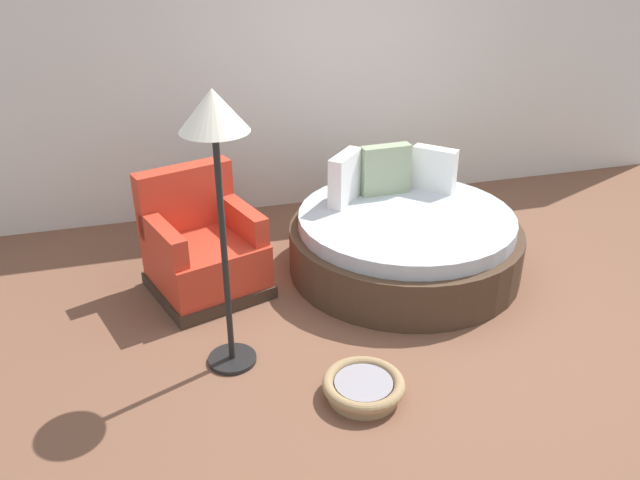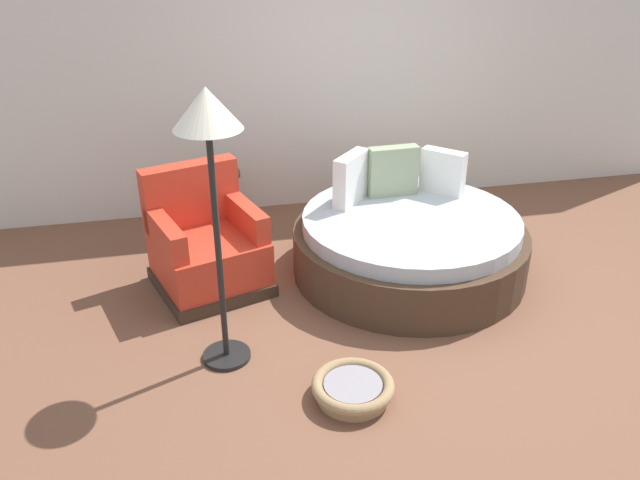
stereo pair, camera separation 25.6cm
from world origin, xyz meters
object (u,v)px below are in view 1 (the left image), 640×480
object	(u,v)px
round_daybed	(404,240)
floor_lamp	(215,140)
red_armchair	(203,251)
pet_basket	(363,387)
side_table	(207,184)

from	to	relation	value
round_daybed	floor_lamp	world-z (taller)	floor_lamp
round_daybed	red_armchair	size ratio (longest dim) A/B	1.89
red_armchair	pet_basket	distance (m)	1.76
round_daybed	floor_lamp	xyz separation A→B (m)	(-1.57, -0.86, 1.27)
round_daybed	side_table	bearing A→B (deg)	139.13
red_armchair	side_table	distance (m)	1.14
round_daybed	side_table	size ratio (longest dim) A/B	3.64
red_armchair	floor_lamp	xyz separation A→B (m)	(0.06, -0.99, 1.20)
round_daybed	floor_lamp	bearing A→B (deg)	-151.23
round_daybed	pet_basket	size ratio (longest dim) A/B	3.71
red_armchair	pet_basket	bearing A→B (deg)	-63.53
pet_basket	side_table	distance (m)	2.78
round_daybed	floor_lamp	distance (m)	2.19
red_armchair	side_table	xyz separation A→B (m)	(0.17, 1.12, 0.10)
round_daybed	red_armchair	distance (m)	1.63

